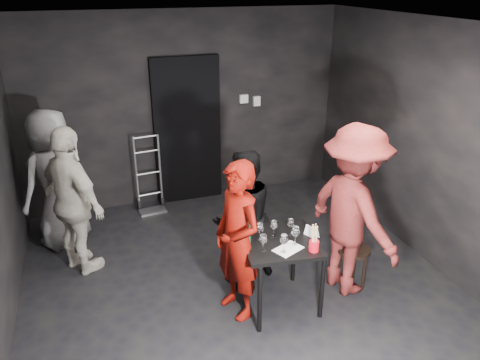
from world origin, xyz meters
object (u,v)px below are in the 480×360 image
object	(u,v)px
server_red	(238,237)
wine_bottle	(247,231)
tasting_table	(279,249)
stool	(353,256)
bystander_cream	(72,193)
bystander_grey	(54,170)
breadstick_cup	(314,238)
woman_black	(243,218)
man_maroon	(355,194)
hand_truck	(151,196)

from	to	relation	value
server_red	wine_bottle	size ratio (longest dim) A/B	5.15
tasting_table	stool	xyz separation A→B (m)	(0.87, 0.03, -0.28)
server_red	bystander_cream	bearing A→B (deg)	-148.26
server_red	bystander_cream	xyz separation A→B (m)	(-1.45, 1.25, 0.11)
tasting_table	bystander_grey	xyz separation A→B (m)	(-2.06, 1.97, 0.33)
tasting_table	breadstick_cup	xyz separation A→B (m)	(0.22, -0.28, 0.23)
woman_black	wine_bottle	distance (m)	0.53
man_maroon	bystander_grey	distance (m)	3.46
wine_bottle	breadstick_cup	world-z (taller)	wine_bottle
server_red	man_maroon	xyz separation A→B (m)	(1.22, -0.00, 0.25)
hand_truck	bystander_grey	xyz separation A→B (m)	(-1.17, -0.55, 0.78)
bystander_cream	breadstick_cup	distance (m)	2.61
bystander_cream	wine_bottle	bearing A→B (deg)	-161.29
bystander_grey	breadstick_cup	distance (m)	3.20
tasting_table	server_red	distance (m)	0.46
bystander_cream	breadstick_cup	world-z (taller)	bystander_cream
hand_truck	bystander_grey	world-z (taller)	bystander_grey
man_maroon	bystander_grey	bearing A→B (deg)	44.18
hand_truck	wine_bottle	bearing A→B (deg)	-82.86
bystander_grey	hand_truck	bearing A→B (deg)	165.32
server_red	breadstick_cup	bearing A→B (deg)	46.64
server_red	man_maroon	size ratio (longest dim) A/B	0.77
tasting_table	woman_black	bearing A→B (deg)	107.84
hand_truck	bystander_cream	size ratio (longest dim) A/B	0.58
server_red	woman_black	world-z (taller)	server_red
server_red	woman_black	bearing A→B (deg)	138.59
man_maroon	breadstick_cup	distance (m)	0.70
stool	man_maroon	world-z (taller)	man_maroon
stool	woman_black	xyz separation A→B (m)	(-1.05, 0.53, 0.36)
man_maroon	breadstick_cup	size ratio (longest dim) A/B	7.52
tasting_table	server_red	size ratio (longest dim) A/B	0.44
bystander_cream	wine_bottle	world-z (taller)	bystander_cream
hand_truck	stool	distance (m)	3.05
hand_truck	man_maroon	bearing A→B (deg)	-61.82
woman_black	bystander_grey	xyz separation A→B (m)	(-1.88, 1.41, 0.24)
tasting_table	bystander_cream	world-z (taller)	bystander_cream
stool	wine_bottle	bearing A→B (deg)	178.10
tasting_table	man_maroon	bearing A→B (deg)	2.29
stool	man_maroon	size ratio (longest dim) A/B	0.21
hand_truck	server_red	world-z (taller)	server_red
man_maroon	breadstick_cup	bearing A→B (deg)	105.95
stool	man_maroon	xyz separation A→B (m)	(-0.06, 0.00, 0.72)
man_maroon	bystander_cream	xyz separation A→B (m)	(-2.67, 1.26, -0.14)
tasting_table	wine_bottle	world-z (taller)	wine_bottle
server_red	man_maroon	bearing A→B (deg)	72.51
stool	woman_black	bearing A→B (deg)	153.08
bystander_grey	breadstick_cup	world-z (taller)	bystander_grey
bystander_cream	wine_bottle	xyz separation A→B (m)	(1.55, -1.22, -0.08)
hand_truck	bystander_grey	bearing A→B (deg)	-160.98
stool	server_red	bearing A→B (deg)	179.67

